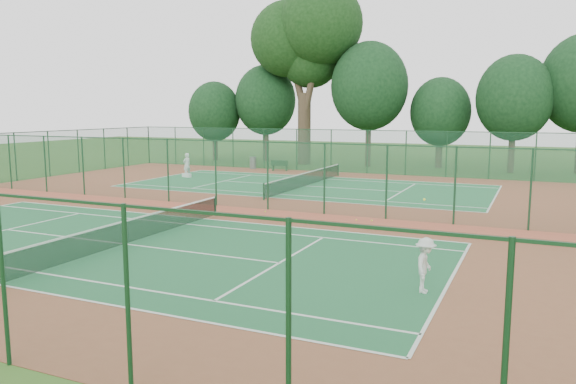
% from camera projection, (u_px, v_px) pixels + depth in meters
% --- Properties ---
extents(ground, '(120.00, 120.00, 0.00)m').
position_uv_depth(ground, '(242.00, 207.00, 29.39)').
color(ground, '#2D531A').
rests_on(ground, ground).
extents(red_pad, '(40.00, 36.00, 0.01)m').
position_uv_depth(red_pad, '(242.00, 207.00, 29.39)').
color(red_pad, brown).
rests_on(red_pad, ground).
extents(court_near, '(23.77, 10.97, 0.01)m').
position_uv_depth(court_near, '(127.00, 244.00, 21.27)').
color(court_near, '#1D5C34').
rests_on(court_near, red_pad).
extents(court_far, '(23.77, 10.97, 0.01)m').
position_uv_depth(court_far, '(307.00, 186.00, 37.51)').
color(court_far, '#216A3C').
rests_on(court_far, red_pad).
extents(fence_north, '(40.00, 0.09, 3.50)m').
position_uv_depth(fence_north, '(349.00, 151.00, 45.38)').
color(fence_north, '#1A5035').
rests_on(fence_north, ground).
extents(fence_divider, '(40.00, 0.09, 3.50)m').
position_uv_depth(fence_divider, '(241.00, 174.00, 29.13)').
color(fence_divider, '#1C5432').
rests_on(fence_divider, ground).
extents(tennis_net_near, '(0.10, 12.90, 0.97)m').
position_uv_depth(tennis_net_near, '(126.00, 231.00, 21.19)').
color(tennis_net_near, '#143722').
rests_on(tennis_net_near, ground).
extents(tennis_net_far, '(0.10, 12.90, 0.97)m').
position_uv_depth(tennis_net_far, '(307.00, 178.00, 37.43)').
color(tennis_net_far, '#12321B').
rests_on(tennis_net_far, ground).
extents(player_near, '(0.59, 1.01, 1.56)m').
position_uv_depth(player_near, '(425.00, 265.00, 15.55)').
color(player_near, silver).
rests_on(player_near, court_near).
extents(player_far, '(0.59, 0.75, 1.79)m').
position_uv_depth(player_far, '(187.00, 165.00, 42.66)').
color(player_far, silver).
rests_on(player_far, court_far).
extents(trash_bin, '(0.70, 0.70, 1.03)m').
position_uv_depth(trash_bin, '(253.00, 163.00, 48.53)').
color(trash_bin, slate).
rests_on(trash_bin, red_pad).
extents(bench, '(1.50, 0.71, 0.89)m').
position_uv_depth(bench, '(280.00, 165.00, 46.85)').
color(bench, black).
rests_on(bench, red_pad).
extents(kit_bag, '(0.82, 0.49, 0.29)m').
position_uv_depth(kit_bag, '(187.00, 175.00, 42.44)').
color(kit_bag, white).
rests_on(kit_bag, red_pad).
extents(stray_ball_a, '(0.07, 0.07, 0.07)m').
position_uv_depth(stray_ball_a, '(356.00, 220.00, 25.84)').
color(stray_ball_a, yellow).
rests_on(stray_ball_a, red_pad).
extents(stray_ball_b, '(0.07, 0.07, 0.07)m').
position_uv_depth(stray_ball_b, '(372.00, 221.00, 25.68)').
color(stray_ball_b, '#C0D631').
rests_on(stray_ball_b, red_pad).
extents(stray_ball_c, '(0.07, 0.07, 0.07)m').
position_uv_depth(stray_ball_c, '(265.00, 212.00, 27.95)').
color(stray_ball_c, '#ADCB2F').
rests_on(stray_ball_c, red_pad).
extents(big_tree, '(10.71, 7.84, 16.45)m').
position_uv_depth(big_tree, '(307.00, 37.00, 51.29)').
color(big_tree, '#382B1E').
rests_on(big_tree, ground).
extents(evergreen_row, '(39.00, 5.00, 12.00)m').
position_uv_depth(evergreen_row, '(375.00, 166.00, 51.07)').
color(evergreen_row, black).
rests_on(evergreen_row, ground).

